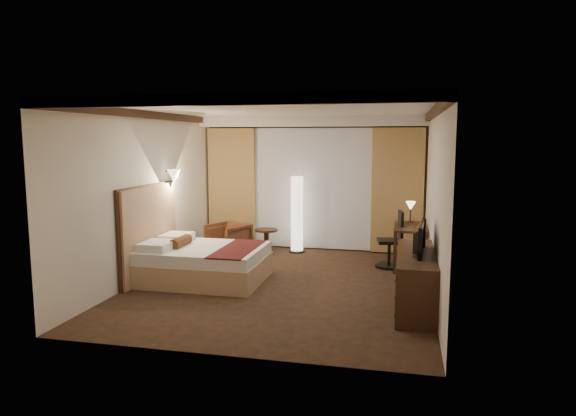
% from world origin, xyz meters
% --- Properties ---
extents(floor, '(4.50, 5.50, 0.01)m').
position_xyz_m(floor, '(0.00, 0.00, 0.00)').
color(floor, black).
rests_on(floor, ground).
extents(ceiling, '(4.50, 5.50, 0.01)m').
position_xyz_m(ceiling, '(0.00, 0.00, 2.70)').
color(ceiling, white).
rests_on(ceiling, back_wall).
extents(back_wall, '(4.50, 0.02, 2.70)m').
position_xyz_m(back_wall, '(0.00, 2.75, 1.35)').
color(back_wall, beige).
rests_on(back_wall, floor).
extents(left_wall, '(0.02, 5.50, 2.70)m').
position_xyz_m(left_wall, '(-2.25, 0.00, 1.35)').
color(left_wall, beige).
rests_on(left_wall, floor).
extents(right_wall, '(0.02, 5.50, 2.70)m').
position_xyz_m(right_wall, '(2.25, 0.00, 1.35)').
color(right_wall, beige).
rests_on(right_wall, floor).
extents(crown_molding, '(4.50, 5.50, 0.12)m').
position_xyz_m(crown_molding, '(0.00, 0.00, 2.64)').
color(crown_molding, black).
rests_on(crown_molding, ceiling).
extents(soffit, '(4.50, 0.50, 0.20)m').
position_xyz_m(soffit, '(0.00, 2.50, 2.60)').
color(soffit, white).
rests_on(soffit, ceiling).
extents(curtain_sheer, '(2.48, 0.04, 2.45)m').
position_xyz_m(curtain_sheer, '(0.00, 2.67, 1.25)').
color(curtain_sheer, silver).
rests_on(curtain_sheer, back_wall).
extents(curtain_left_drape, '(1.00, 0.14, 2.45)m').
position_xyz_m(curtain_left_drape, '(-1.70, 2.61, 1.25)').
color(curtain_left_drape, tan).
rests_on(curtain_left_drape, back_wall).
extents(curtain_right_drape, '(1.00, 0.14, 2.45)m').
position_xyz_m(curtain_right_drape, '(1.70, 2.61, 1.25)').
color(curtain_right_drape, tan).
rests_on(curtain_right_drape, back_wall).
extents(wall_sconce, '(0.24, 0.24, 0.24)m').
position_xyz_m(wall_sconce, '(-2.09, 0.65, 1.62)').
color(wall_sconce, white).
rests_on(wall_sconce, left_wall).
extents(bed, '(1.87, 1.46, 0.55)m').
position_xyz_m(bed, '(-1.26, -0.07, 0.27)').
color(bed, white).
rests_on(bed, floor).
extents(headboard, '(0.12, 1.76, 1.50)m').
position_xyz_m(headboard, '(-2.20, -0.07, 0.75)').
color(headboard, tan).
rests_on(headboard, floor).
extents(armchair, '(0.90, 0.88, 0.70)m').
position_xyz_m(armchair, '(-1.48, 1.70, 0.35)').
color(armchair, '#523018').
rests_on(armchair, floor).
extents(side_table, '(0.45, 0.45, 0.49)m').
position_xyz_m(side_table, '(-0.80, 2.03, 0.25)').
color(side_table, black).
rests_on(side_table, floor).
extents(floor_lamp, '(0.32, 0.32, 1.54)m').
position_xyz_m(floor_lamp, '(-0.24, 2.30, 0.77)').
color(floor_lamp, white).
rests_on(floor_lamp, floor).
extents(desk, '(0.55, 1.10, 0.75)m').
position_xyz_m(desk, '(1.95, 1.50, 0.38)').
color(desk, black).
rests_on(desk, floor).
extents(desk_lamp, '(0.18, 0.18, 0.34)m').
position_xyz_m(desk_lamp, '(1.95, 1.90, 0.92)').
color(desk_lamp, '#FFD899').
rests_on(desk_lamp, desk).
extents(office_chair, '(0.56, 0.56, 1.01)m').
position_xyz_m(office_chair, '(1.60, 1.45, 0.51)').
color(office_chair, black).
rests_on(office_chair, floor).
extents(dresser, '(0.50, 1.91, 0.74)m').
position_xyz_m(dresser, '(2.00, -0.67, 0.37)').
color(dresser, black).
rests_on(dresser, floor).
extents(television, '(0.64, 1.01, 0.13)m').
position_xyz_m(television, '(1.97, -0.67, 1.02)').
color(television, black).
rests_on(television, dresser).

